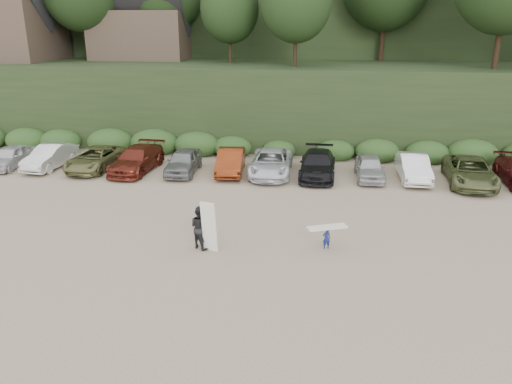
# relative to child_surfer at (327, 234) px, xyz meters

# --- Properties ---
(ground) EXTENTS (120.00, 120.00, 0.00)m
(ground) POSITION_rel_child_surfer_xyz_m (-4.05, 0.23, -0.70)
(ground) COLOR tan
(ground) RESTS_ON ground
(hillside_backdrop) EXTENTS (90.00, 41.50, 28.00)m
(hillside_backdrop) POSITION_rel_child_surfer_xyz_m (-4.32, 36.16, 10.53)
(hillside_backdrop) COLOR black
(hillside_backdrop) RESTS_ON ground
(parked_cars) EXTENTS (39.04, 6.06, 1.56)m
(parked_cars) POSITION_rel_child_surfer_xyz_m (-1.79, 10.28, 0.06)
(parked_cars) COLOR silver
(parked_cars) RESTS_ON ground
(child_surfer) EXTENTS (1.76, 1.06, 1.02)m
(child_surfer) POSITION_rel_child_surfer_xyz_m (0.00, 0.00, 0.00)
(child_surfer) COLOR navy
(child_surfer) RESTS_ON ground
(adult_surfer) EXTENTS (1.39, 1.11, 2.24)m
(adult_surfer) POSITION_rel_child_surfer_xyz_m (-5.32, -0.63, 0.27)
(adult_surfer) COLOR black
(adult_surfer) RESTS_ON ground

